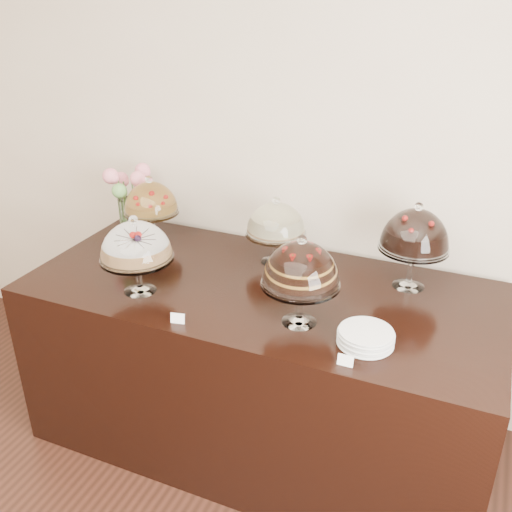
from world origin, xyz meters
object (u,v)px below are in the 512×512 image
at_px(display_counter, 260,365).
at_px(cake_stand_sugar_sponge, 136,244).
at_px(cake_stand_choco_layer, 301,267).
at_px(plate_stack, 366,337).
at_px(cake_stand_fruit_tart, 151,201).
at_px(flower_vase, 128,195).
at_px(cake_stand_dark_choco, 415,233).
at_px(cake_stand_cheesecake, 276,222).

bearing_deg(display_counter, cake_stand_sugar_sponge, -152.74).
distance_m(display_counter, cake_stand_sugar_sponge, 0.88).
distance_m(cake_stand_choco_layer, plate_stack, 0.37).
height_order(cake_stand_sugar_sponge, cake_stand_fruit_tart, cake_stand_fruit_tart).
relative_size(cake_stand_fruit_tart, flower_vase, 1.00).
bearing_deg(cake_stand_choco_layer, cake_stand_dark_choco, 53.33).
bearing_deg(cake_stand_choco_layer, display_counter, 140.92).
distance_m(cake_stand_sugar_sponge, cake_stand_fruit_tart, 0.54).
relative_size(cake_stand_fruit_tart, plate_stack, 1.74).
relative_size(display_counter, plate_stack, 10.13).
bearing_deg(display_counter, cake_stand_fruit_tart, 162.12).
bearing_deg(cake_stand_sugar_sponge, flower_vase, 127.68).
bearing_deg(display_counter, cake_stand_cheesecake, 96.50).
bearing_deg(cake_stand_dark_choco, cake_stand_sugar_sponge, -154.78).
xyz_separation_m(cake_stand_sugar_sponge, cake_stand_cheesecake, (0.46, 0.53, -0.02)).
distance_m(cake_stand_choco_layer, flower_vase, 1.31).
distance_m(cake_stand_choco_layer, cake_stand_cheesecake, 0.58).
bearing_deg(flower_vase, cake_stand_sugar_sponge, -52.32).
distance_m(display_counter, cake_stand_cheesecake, 0.72).
bearing_deg(cake_stand_fruit_tart, cake_stand_dark_choco, 1.80).
height_order(flower_vase, plate_stack, flower_vase).
distance_m(cake_stand_sugar_sponge, plate_stack, 1.08).
bearing_deg(flower_vase, display_counter, -18.46).
bearing_deg(cake_stand_fruit_tart, cake_stand_choco_layer, -24.42).
height_order(cake_stand_fruit_tart, plate_stack, cake_stand_fruit_tart).
relative_size(cake_stand_dark_choco, cake_stand_fruit_tart, 1.11).
distance_m(display_counter, cake_stand_choco_layer, 0.79).
relative_size(cake_stand_sugar_sponge, cake_stand_fruit_tart, 0.99).
relative_size(cake_stand_cheesecake, plate_stack, 1.61).
xyz_separation_m(display_counter, plate_stack, (0.56, -0.27, 0.48)).
relative_size(flower_vase, plate_stack, 1.74).
bearing_deg(cake_stand_dark_choco, cake_stand_cheesecake, -179.60).
bearing_deg(cake_stand_cheesecake, display_counter, -83.50).
xyz_separation_m(cake_stand_cheesecake, plate_stack, (0.59, -0.54, -0.19)).
xyz_separation_m(cake_stand_fruit_tart, plate_stack, (1.29, -0.51, -0.21)).
height_order(cake_stand_choco_layer, cake_stand_dark_choco, cake_stand_dark_choco).
bearing_deg(cake_stand_cheesecake, flower_vase, 177.64).
height_order(display_counter, cake_stand_sugar_sponge, cake_stand_sugar_sponge).
xyz_separation_m(display_counter, cake_stand_choco_layer, (0.27, -0.22, 0.71)).
bearing_deg(cake_stand_dark_choco, plate_stack, -97.72).
xyz_separation_m(display_counter, cake_stand_dark_choco, (0.64, 0.28, 0.72)).
height_order(display_counter, cake_stand_fruit_tart, cake_stand_fruit_tart).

